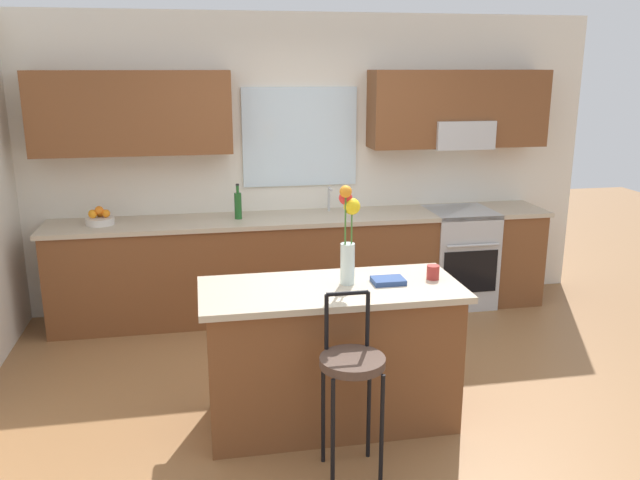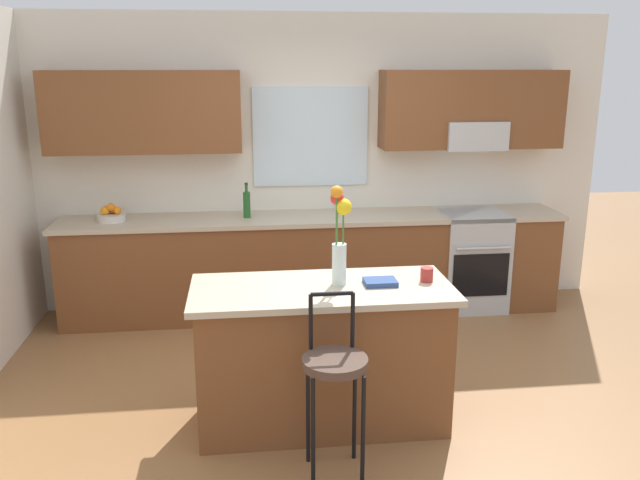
# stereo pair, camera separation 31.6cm
# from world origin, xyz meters

# --- Properties ---
(ground_plane) EXTENTS (14.00, 14.00, 0.00)m
(ground_plane) POSITION_xyz_m (0.00, 0.00, 0.00)
(ground_plane) COLOR olive
(back_wall_assembly) EXTENTS (5.60, 0.50, 2.70)m
(back_wall_assembly) POSITION_xyz_m (0.03, 1.99, 1.51)
(back_wall_assembly) COLOR silver
(back_wall_assembly) RESTS_ON ground
(counter_run) EXTENTS (4.56, 0.64, 0.92)m
(counter_run) POSITION_xyz_m (0.00, 1.70, 0.47)
(counter_run) COLOR brown
(counter_run) RESTS_ON ground
(sink_faucet) EXTENTS (0.02, 0.13, 0.23)m
(sink_faucet) POSITION_xyz_m (0.25, 1.84, 1.06)
(sink_faucet) COLOR #B7BABC
(sink_faucet) RESTS_ON counter_run
(oven_range) EXTENTS (0.60, 0.64, 0.92)m
(oven_range) POSITION_xyz_m (1.48, 1.68, 0.46)
(oven_range) COLOR #B7BABC
(oven_range) RESTS_ON ground
(kitchen_island) EXTENTS (1.62, 0.71, 0.92)m
(kitchen_island) POSITION_xyz_m (-0.17, -0.26, 0.46)
(kitchen_island) COLOR brown
(kitchen_island) RESTS_ON ground
(bar_stool_near) EXTENTS (0.36, 0.36, 1.04)m
(bar_stool_near) POSITION_xyz_m (-0.17, -0.83, 0.64)
(bar_stool_near) COLOR black
(bar_stool_near) RESTS_ON ground
(flower_vase) EXTENTS (0.13, 0.12, 0.63)m
(flower_vase) POSITION_xyz_m (-0.06, -0.23, 1.24)
(flower_vase) COLOR silver
(flower_vase) RESTS_ON kitchen_island
(mug_ceramic) EXTENTS (0.08, 0.08, 0.09)m
(mug_ceramic) POSITION_xyz_m (0.50, -0.24, 0.97)
(mug_ceramic) COLOR #A52D28
(mug_ceramic) RESTS_ON kitchen_island
(cookbook) EXTENTS (0.20, 0.15, 0.03)m
(cookbook) POSITION_xyz_m (0.20, -0.26, 0.94)
(cookbook) COLOR navy
(cookbook) RESTS_ON kitchen_island
(fruit_bowl_oranges) EXTENTS (0.24, 0.24, 0.16)m
(fruit_bowl_oranges) POSITION_xyz_m (-1.78, 1.70, 0.97)
(fruit_bowl_oranges) COLOR silver
(fruit_bowl_oranges) RESTS_ON counter_run
(bottle_olive_oil) EXTENTS (0.06, 0.06, 0.31)m
(bottle_olive_oil) POSITION_xyz_m (-0.60, 1.70, 1.05)
(bottle_olive_oil) COLOR #1E5923
(bottle_olive_oil) RESTS_ON counter_run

